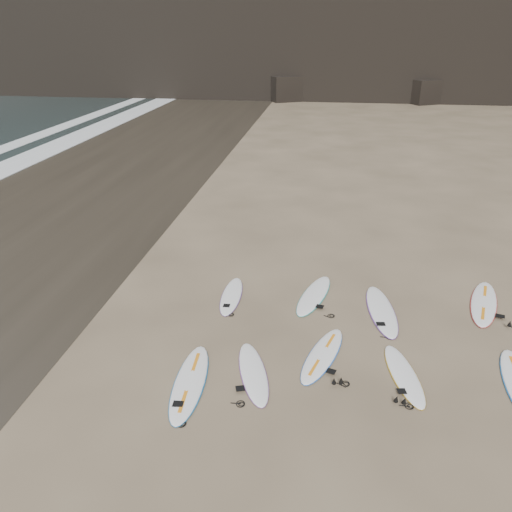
{
  "coord_description": "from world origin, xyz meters",
  "views": [
    {
      "loc": [
        -1.04,
        -9.58,
        7.13
      ],
      "look_at": [
        -2.78,
        2.48,
        1.5
      ],
      "focal_mm": 35.0,
      "sensor_mm": 36.0,
      "label": 1
    }
  ],
  "objects_px": {
    "surfboard_1": "(253,372)",
    "surfboard_3": "(404,375)",
    "surfboard_2": "(322,355)",
    "surfboard_6": "(314,295)",
    "surfboard_7": "(382,310)",
    "surfboard_8": "(484,303)",
    "surfboard_5": "(231,296)",
    "surfboard_0": "(190,382)"
  },
  "relations": [
    {
      "from": "surfboard_0",
      "to": "surfboard_2",
      "type": "distance_m",
      "value": 3.19
    },
    {
      "from": "surfboard_5",
      "to": "surfboard_7",
      "type": "distance_m",
      "value": 4.24
    },
    {
      "from": "surfboard_1",
      "to": "surfboard_7",
      "type": "distance_m",
      "value": 4.42
    },
    {
      "from": "surfboard_5",
      "to": "surfboard_8",
      "type": "distance_m",
      "value": 7.14
    },
    {
      "from": "surfboard_0",
      "to": "surfboard_2",
      "type": "bearing_deg",
      "value": 23.32
    },
    {
      "from": "surfboard_1",
      "to": "surfboard_3",
      "type": "bearing_deg",
      "value": -10.43
    },
    {
      "from": "surfboard_2",
      "to": "surfboard_1",
      "type": "bearing_deg",
      "value": -132.0
    },
    {
      "from": "surfboard_2",
      "to": "surfboard_7",
      "type": "distance_m",
      "value": 2.75
    },
    {
      "from": "surfboard_2",
      "to": "surfboard_6",
      "type": "bearing_deg",
      "value": 113.88
    },
    {
      "from": "surfboard_5",
      "to": "surfboard_8",
      "type": "relative_size",
      "value": 0.81
    },
    {
      "from": "surfboard_5",
      "to": "surfboard_8",
      "type": "height_order",
      "value": "surfboard_8"
    },
    {
      "from": "surfboard_2",
      "to": "surfboard_8",
      "type": "height_order",
      "value": "surfboard_8"
    },
    {
      "from": "surfboard_1",
      "to": "surfboard_6",
      "type": "relative_size",
      "value": 0.91
    },
    {
      "from": "surfboard_1",
      "to": "surfboard_5",
      "type": "xyz_separation_m",
      "value": [
        -1.15,
        3.4,
        -0.0
      ]
    },
    {
      "from": "surfboard_1",
      "to": "surfboard_2",
      "type": "distance_m",
      "value": 1.77
    },
    {
      "from": "surfboard_1",
      "to": "surfboard_8",
      "type": "xyz_separation_m",
      "value": [
        5.97,
        3.98,
        0.01
      ]
    },
    {
      "from": "surfboard_2",
      "to": "surfboard_6",
      "type": "xyz_separation_m",
      "value": [
        -0.31,
        2.87,
        0.0
      ]
    },
    {
      "from": "surfboard_0",
      "to": "surfboard_5",
      "type": "distance_m",
      "value": 3.93
    },
    {
      "from": "surfboard_2",
      "to": "surfboard_3",
      "type": "height_order",
      "value": "surfboard_2"
    },
    {
      "from": "surfboard_3",
      "to": "surfboard_8",
      "type": "distance_m",
      "value": 4.43
    },
    {
      "from": "surfboard_3",
      "to": "surfboard_1",
      "type": "bearing_deg",
      "value": 175.46
    },
    {
      "from": "surfboard_2",
      "to": "surfboard_8",
      "type": "distance_m",
      "value": 5.41
    },
    {
      "from": "surfboard_1",
      "to": "surfboard_7",
      "type": "xyz_separation_m",
      "value": [
        3.08,
        3.16,
        0.01
      ]
    },
    {
      "from": "surfboard_5",
      "to": "surfboard_7",
      "type": "relative_size",
      "value": 0.81
    },
    {
      "from": "surfboard_0",
      "to": "surfboard_6",
      "type": "xyz_separation_m",
      "value": [
        2.55,
        4.3,
        -0.0
      ]
    },
    {
      "from": "surfboard_0",
      "to": "surfboard_5",
      "type": "xyz_separation_m",
      "value": [
        0.18,
        3.93,
        -0.01
      ]
    },
    {
      "from": "surfboard_3",
      "to": "surfboard_6",
      "type": "relative_size",
      "value": 0.88
    },
    {
      "from": "surfboard_3",
      "to": "surfboard_8",
      "type": "bearing_deg",
      "value": 42.29
    },
    {
      "from": "surfboard_7",
      "to": "surfboard_6",
      "type": "bearing_deg",
      "value": 155.71
    },
    {
      "from": "surfboard_3",
      "to": "surfboard_6",
      "type": "xyz_separation_m",
      "value": [
        -2.13,
        3.36,
        0.01
      ]
    },
    {
      "from": "surfboard_1",
      "to": "surfboard_2",
      "type": "bearing_deg",
      "value": 12.92
    },
    {
      "from": "surfboard_0",
      "to": "surfboard_6",
      "type": "bearing_deg",
      "value": 56.18
    },
    {
      "from": "surfboard_7",
      "to": "surfboard_8",
      "type": "distance_m",
      "value": 3.0
    },
    {
      "from": "surfboard_1",
      "to": "surfboard_2",
      "type": "relative_size",
      "value": 0.95
    },
    {
      "from": "surfboard_1",
      "to": "surfboard_7",
      "type": "height_order",
      "value": "surfboard_7"
    },
    {
      "from": "surfboard_0",
      "to": "surfboard_3",
      "type": "height_order",
      "value": "surfboard_0"
    },
    {
      "from": "surfboard_6",
      "to": "surfboard_5",
      "type": "bearing_deg",
      "value": -156.05
    },
    {
      "from": "surfboard_5",
      "to": "surfboard_6",
      "type": "xyz_separation_m",
      "value": [
        2.36,
        0.37,
        0.01
      ]
    },
    {
      "from": "surfboard_3",
      "to": "surfboard_7",
      "type": "xyz_separation_m",
      "value": [
        -0.27,
        2.75,
        0.01
      ]
    },
    {
      "from": "surfboard_2",
      "to": "surfboard_0",
      "type": "bearing_deg",
      "value": -135.79
    },
    {
      "from": "surfboard_0",
      "to": "surfboard_6",
      "type": "relative_size",
      "value": 1.06
    },
    {
      "from": "surfboard_8",
      "to": "surfboard_5",
      "type": "bearing_deg",
      "value": -158.71
    }
  ]
}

